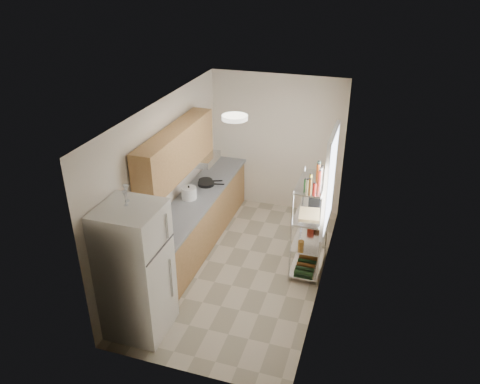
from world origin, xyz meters
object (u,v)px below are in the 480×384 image
object	(u,v)px
rice_cooker	(189,193)
frying_pan_large	(206,184)
espresso_machine	(316,193)
cutting_board	(309,214)
refrigerator	(136,271)

from	to	relation	value
rice_cooker	frying_pan_large	xyz separation A→B (m)	(0.08, 0.55, -0.07)
frying_pan_large	espresso_machine	world-z (taller)	espresso_machine
frying_pan_large	cutting_board	bearing A→B (deg)	-32.86
espresso_machine	refrigerator	bearing A→B (deg)	-131.84
refrigerator	espresso_machine	bearing A→B (deg)	50.86
cutting_board	espresso_machine	size ratio (longest dim) A/B	1.26
refrigerator	frying_pan_large	xyz separation A→B (m)	(-0.05, 2.57, 0.02)
rice_cooker	frying_pan_large	size ratio (longest dim) A/B	0.85
refrigerator	espresso_machine	xyz separation A→B (m)	(1.87, 2.30, 0.26)
cutting_board	espresso_machine	bearing A→B (deg)	88.24
espresso_machine	frying_pan_large	bearing A→B (deg)	169.13
refrigerator	rice_cooker	world-z (taller)	refrigerator
rice_cooker	cutting_board	xyz separation A→B (m)	(1.99, -0.15, 0.03)
cutting_board	refrigerator	bearing A→B (deg)	-134.66
refrigerator	frying_pan_large	distance (m)	2.58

